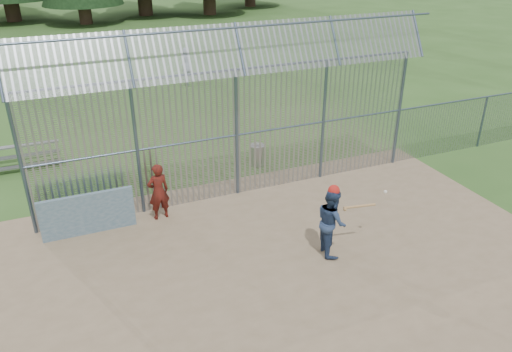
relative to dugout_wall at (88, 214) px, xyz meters
name	(u,v)px	position (x,y,z in m)	size (l,w,h in m)	color
ground	(286,251)	(4.60, -2.90, -0.62)	(120.00, 120.00, 0.00)	#2D511E
dirt_infield	(294,262)	(4.60, -3.40, -0.61)	(14.00, 10.00, 0.02)	#756047
dugout_wall	(88,214)	(0.00, 0.00, 0.00)	(2.50, 0.12, 1.20)	#38566B
batter	(331,222)	(5.64, -3.36, 0.31)	(0.88, 0.69, 1.82)	navy
onlooker	(158,192)	(1.98, 0.05, 0.26)	(0.62, 0.41, 1.71)	maroon
bg_kid_standing	(187,60)	(7.27, 15.95, 0.10)	(0.71, 0.46, 1.45)	slate
bg_kid_seated	(187,78)	(6.47, 13.13, -0.19)	(0.50, 0.21, 0.85)	slate
batting_gear	(339,193)	(5.77, -3.39, 1.12)	(1.60, 0.40, 0.71)	red
trash_can	(257,155)	(6.03, 2.38, -0.24)	(0.56, 0.56, 0.82)	gray
bleacher	(15,158)	(-1.92, 5.37, -0.21)	(3.00, 0.95, 0.72)	slate
backstop_fence	(292,117)	(6.41, 0.53, 1.74)	(20.09, 0.81, 5.30)	#47566B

